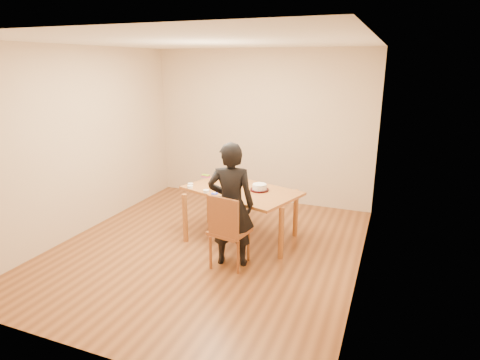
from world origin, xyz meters
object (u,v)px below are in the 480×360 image
at_px(dining_table, 241,191).
at_px(cake_plate, 260,190).
at_px(person, 231,205).
at_px(dining_chair, 230,231).
at_px(cake, 260,187).

height_order(dining_table, cake_plate, cake_plate).
bearing_deg(person, cake_plate, -112.23).
height_order(dining_chair, cake, cake).
distance_m(dining_chair, person, 0.34).
bearing_deg(cake_plate, dining_table, -170.05).
relative_size(cake_plate, person, 0.17).
bearing_deg(cake_plate, dining_chair, -97.27).
bearing_deg(cake_plate, cake, 0.00).
bearing_deg(cake_plate, person, -97.69).
bearing_deg(dining_table, person, -60.50).
bearing_deg(dining_chair, person, 101.37).
bearing_deg(dining_chair, dining_table, 112.32).
distance_m(dining_table, cake_plate, 0.26).
height_order(dining_chair, cake_plate, cake_plate).
bearing_deg(cake, person, -97.69).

